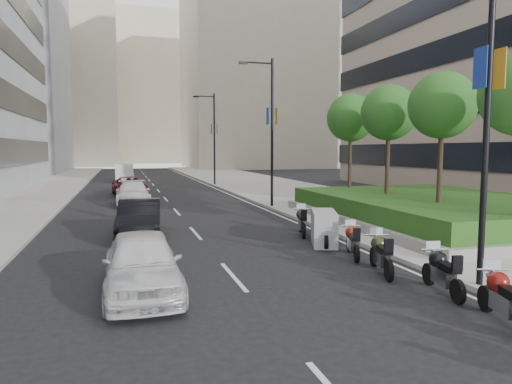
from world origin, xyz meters
name	(u,v)px	position (x,y,z in m)	size (l,w,h in m)	color
ground	(347,322)	(0.00, 0.00, 0.00)	(160.00, 160.00, 0.00)	black
sidewalk_right	(280,189)	(9.00, 30.00, 0.07)	(10.00, 100.00, 0.15)	#9E9B93
sidewalk_left	(21,195)	(-12.00, 30.00, 0.07)	(8.00, 100.00, 0.15)	#9E9B93
lane_edge	(221,191)	(3.70, 30.00, 0.01)	(0.12, 100.00, 0.01)	silver
lane_centre	(160,193)	(-1.50, 30.00, 0.01)	(0.12, 100.00, 0.01)	silver
building_cream_right	(259,76)	(22.00, 80.00, 18.00)	(28.00, 24.00, 36.00)	#B7AD93
building_cream_left	(55,87)	(-18.00, 100.00, 17.00)	(26.00, 24.00, 34.00)	#B7AD93
building_cream_centre	(145,92)	(2.00, 120.00, 19.00)	(30.00, 24.00, 38.00)	#B7AD93
planter	(437,217)	(10.00, 10.00, 0.35)	(10.00, 14.00, 0.40)	gray
hedge	(437,205)	(10.00, 10.00, 0.95)	(9.40, 13.40, 0.80)	#134416
tree_1	(442,106)	(8.50, 8.00, 5.42)	(2.80, 2.80, 6.30)	#332319
tree_2	(389,113)	(8.50, 12.00, 5.42)	(2.80, 2.80, 6.30)	#332319
tree_3	(351,118)	(8.50, 16.00, 5.42)	(2.80, 2.80, 6.30)	#332319
lamp_post_0	(483,90)	(4.14, 1.00, 5.07)	(2.34, 0.45, 9.00)	black
lamp_post_1	(270,125)	(4.14, 18.00, 5.07)	(2.34, 0.45, 9.00)	black
lamp_post_2	(213,134)	(4.14, 36.00, 5.07)	(2.34, 0.45, 9.00)	black
motorcycle_1	(503,297)	(3.05, -1.01, 0.56)	(0.86, 2.04, 1.05)	black
motorcycle_2	(442,272)	(3.18, 1.05, 0.56)	(0.73, 2.08, 1.05)	black
motorcycle_3	(381,254)	(2.72, 3.12, 0.57)	(0.85, 2.10, 1.07)	black
motorcycle_4	(353,241)	(2.91, 5.17, 0.54)	(0.87, 1.97, 1.02)	black
motorcycle_5	(324,228)	(2.80, 7.22, 0.64)	(1.53, 2.29, 1.29)	black
motorcycle_6	(302,221)	(2.79, 9.39, 0.57)	(0.88, 2.10, 1.07)	black
car_a	(142,263)	(-4.04, 3.13, 0.78)	(1.85, 4.59, 1.56)	silver
car_b	(140,219)	(-3.83, 10.68, 0.78)	(1.64, 4.71, 1.55)	black
car_c	(133,193)	(-3.84, 22.23, 0.75)	(2.11, 5.20, 1.51)	silver
car_d	(129,186)	(-3.97, 28.59, 0.72)	(2.40, 5.21, 1.45)	#600B11
delivery_van	(125,173)	(-4.21, 43.66, 0.94)	(1.95, 4.85, 2.02)	white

